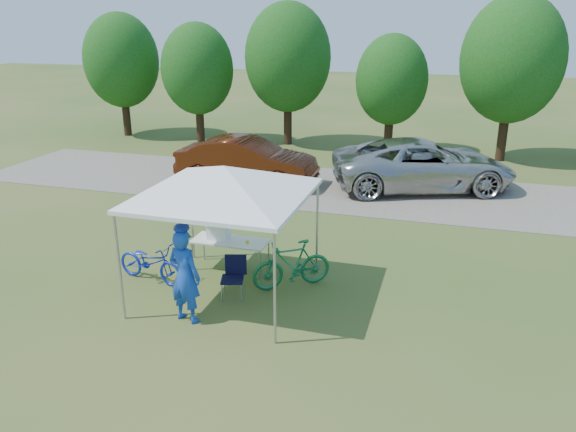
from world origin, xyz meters
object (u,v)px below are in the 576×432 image
Objects in this scene: bike_green at (292,264)px; minivan at (423,164)px; bike_blue at (150,262)px; folding_table at (230,242)px; folding_chair at (234,273)px; cooler at (219,231)px; sedan at (247,161)px; cyclist at (185,276)px.

minivan is at bearing 129.36° from bike_green.
minivan is at bearing -19.02° from bike_blue.
bike_green reaches higher than folding_table.
cooler reaches higher than folding_chair.
sedan is at bearing 105.35° from cooler.
folding_chair is 0.52× the size of bike_blue.
bike_blue is at bearing 160.03° from folding_chair.
folding_table is at bearing -142.61° from bike_green.
cyclist is 2.04m from bike_blue.
folding_chair is at bearing -161.51° from sedan.
sedan is (-5.78, -1.06, -0.04)m from minivan.
folding_table is at bearing 134.40° from minivan.
bike_blue is at bearing -137.27° from cooler.
minivan reaches higher than folding_table.
bike_blue is at bearing -28.34° from cyclist.
folding_chair is 1.34m from cyclist.
sedan is (-3.66, 7.08, 0.29)m from bike_green.
cooler is 0.10× the size of sedan.
cooler is 0.30× the size of bike_blue.
sedan is at bearing 16.25° from bike_blue.
cyclist reaches higher than sedan.
bike_green reaches higher than bike_blue.
folding_chair is 1.50m from cooler.
folding_table is 1.32m from folding_chair.
folding_table is 0.93× the size of cyclist.
bike_blue is at bearing 129.76° from minivan.
sedan reaches higher than cooler.
folding_chair is at bearing -82.20° from bike_blue.
cyclist is at bearing -166.72° from sedan.
cyclist is 2.45m from bike_green.
cooler is 8.63m from minivan.
folding_table is 1.65m from bike_green.
cyclist is at bearing -81.73° from cooler.
minivan is at bearing 64.30° from folding_table.
folding_chair is at bearing -99.79° from cyclist.
folding_chair is at bearing -55.06° from cooler.
folding_chair is 0.50× the size of bike_green.
folding_chair is 9.40m from minivan.
sedan is (-2.16, 8.98, -0.11)m from cyclist.
cyclist is 1.06× the size of bike_green.
sedan reaches higher than bike_blue.
minivan is (5.11, 8.74, 0.40)m from bike_blue.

